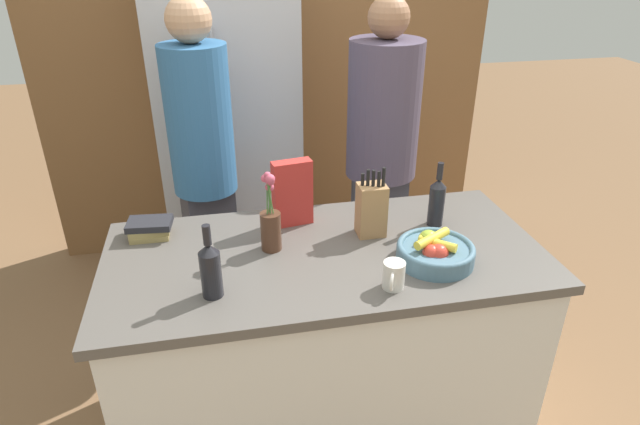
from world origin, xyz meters
name	(u,v)px	position (x,y,z in m)	size (l,w,h in m)	color
ground_plane	(324,413)	(0.00, 0.00, 0.00)	(14.00, 14.00, 0.00)	brown
kitchen_island	(325,339)	(0.00, 0.00, 0.44)	(1.71, 0.81, 0.88)	silver
back_wall_wood	(268,55)	(0.00, 1.76, 1.30)	(2.91, 0.12, 2.60)	brown
refrigerator	(229,126)	(-0.29, 1.40, 0.96)	(0.80, 0.62, 1.92)	#B7B7BC
fruit_bowl	(435,251)	(0.39, -0.15, 0.93)	(0.29, 0.29, 0.11)	slate
knife_block	(371,209)	(0.21, 0.10, 1.00)	(0.11, 0.10, 0.30)	#A87A4C
flower_vase	(271,223)	(-0.20, 0.06, 0.99)	(0.08, 0.08, 0.33)	#4C2D1E
cereal_box	(292,193)	(-0.09, 0.26, 1.02)	(0.17, 0.08, 0.28)	red
coffee_mug	(394,276)	(0.18, -0.28, 0.93)	(0.08, 0.11, 0.10)	silver
book_stack	(150,228)	(-0.68, 0.26, 0.92)	(0.19, 0.13, 0.07)	#99844C
bottle_oil	(437,201)	(0.50, 0.13, 0.99)	(0.07, 0.07, 0.28)	black
bottle_vinegar	(210,269)	(-0.44, -0.20, 0.99)	(0.07, 0.07, 0.27)	black
person_at_sink	(203,160)	(-0.45, 0.76, 1.00)	(0.31, 0.31, 1.76)	#383842
person_in_blue	(381,150)	(0.47, 0.80, 0.97)	(0.37, 0.37, 1.74)	#383842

